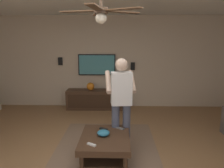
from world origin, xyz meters
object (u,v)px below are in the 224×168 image
Objects in this scene: remote_black at (103,129)px; wall_speaker_right at (60,61)px; bowl at (103,133)px; vase_round at (90,86)px; remote_white at (92,145)px; wall_speaker_left at (133,66)px; tv at (97,65)px; coffee_table at (105,142)px; ceiling_fan at (102,13)px; person_standing at (121,98)px; media_console at (97,99)px; remote_grey at (120,128)px.

remote_black is 3.21m from wall_speaker_right.
bowl is 2.75m from vase_round.
wall_speaker_left reaches higher than remote_white.
wall_speaker_left is (0.01, -1.04, -0.04)m from tv.
coffee_table is 0.83× the size of ceiling_fan.
coffee_table is at bearing -167.88° from vase_round.
ceiling_fan is at bearing 172.82° from coffee_table.
ceiling_fan reaches higher than tv.
ceiling_fan reaches higher than remote_white.
vase_round is (2.28, 0.85, -0.27)m from person_standing.
media_console is 7.73× the size of vase_round.
tv is 7.21× the size of remote_black.
vase_round is at bearing 141.59° from remote_grey.
wall_speaker_right reaches higher than remote_black.
wall_speaker_right is at bearing 26.48° from coffee_table.
tv is 2.64m from person_standing.
remote_white is (-3.05, -0.23, 0.14)m from media_console.
wall_speaker_right is at bearing 73.36° from vase_round.
remote_grey is 0.68× the size of wall_speaker_left.
person_standing is 1.36× the size of ceiling_fan.
remote_white is (-0.76, 0.45, -0.52)m from person_standing.
bowl is at bearing 99.43° from remote_white.
tv is 7.21× the size of remote_white.
tv is 0.90× the size of ceiling_fan.
coffee_table is 0.31m from remote_black.
remote_grey is at bearing -146.98° from wall_speaker_right.
person_standing reaches higher than remote_grey.
person_standing reaches higher than media_console.
tv reaches higher than wall_speaker_left.
remote_grey is (0.63, -0.43, 0.00)m from remote_white.
vase_round is 1.00× the size of wall_speaker_right.
remote_black is 0.12× the size of ceiling_fan.
wall_speaker_left is (2.55, -0.36, 0.28)m from person_standing.
ceiling_fan is at bearing -169.00° from vase_round.
media_console is 3.57m from ceiling_fan.
remote_white is 0.76m from remote_grey.
coffee_table is 6.67× the size of remote_white.
bowl is at bearing 167.46° from wall_speaker_left.
media_console reaches higher than remote_grey.
remote_grey is at bearing -44.69° from bowl.
remote_white is 1.00× the size of remote_grey.
bowl reaches higher than remote_black.
ceiling_fan is at bearing -155.11° from wall_speaker_right.
person_standing is at bearing 53.47° from remote_black.
wall_speaker_left is at bearing 90.72° from tv.
person_standing is (-2.53, -0.68, -0.32)m from tv.
ceiling_fan is (-3.16, 0.65, 1.11)m from wall_speaker_left.
tv reaches higher than vase_round.
wall_speaker_left is 1.00× the size of wall_speaker_right.
wall_speaker_right is at bearing 155.50° from remote_grey.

